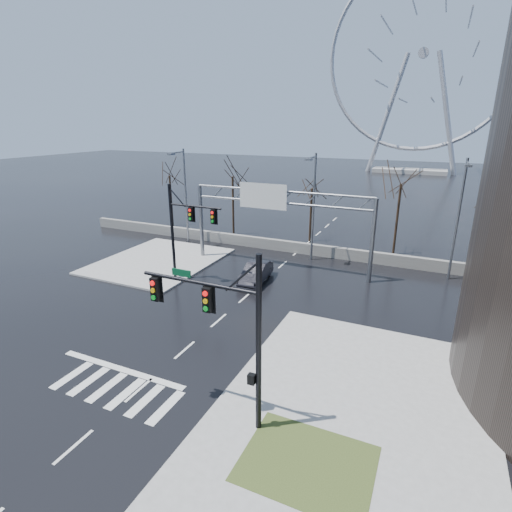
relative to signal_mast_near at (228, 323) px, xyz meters
The scene contains 18 objects.
ground 8.15m from the signal_mast_near, 141.85° to the left, with size 260.00×260.00×0.00m, color black.
sidewalk_right_ext 9.12m from the signal_mast_near, 51.18° to the left, with size 12.00×10.00×0.15m, color gray.
sidewalk_far 23.25m from the signal_mast_near, 135.18° to the left, with size 10.00×12.00×0.15m, color gray.
grass_strip 6.17m from the signal_mast_near, 13.99° to the right, with size 5.00×4.00×0.02m, color #37421B.
barrier_wall 24.96m from the signal_mast_near, 102.07° to the left, with size 52.00×0.50×1.10m, color slate.
signal_mast_near is the anchor object (origin of this frame).
signal_mast_far 17.03m from the signal_mast_near, 130.26° to the left, with size 4.72×0.41×8.00m.
sign_gantry 19.79m from the signal_mast_near, 106.19° to the left, with size 16.36×0.40×7.60m.
streetlight_left 28.07m from the signal_mast_near, 127.67° to the left, with size 0.50×2.55×10.00m.
streetlight_mid 22.44m from the signal_mast_near, 98.05° to the left, with size 0.50×2.55×10.00m.
streetlight_right 23.92m from the signal_mast_near, 68.25° to the left, with size 0.50×2.55×10.00m.
tree_far_left 36.36m from the signal_mast_near, 129.53° to the left, with size 3.50×3.50×7.00m.
tree_left 30.98m from the signal_mast_near, 117.18° to the left, with size 3.75×3.75×7.50m.
tree_center 29.00m from the signal_mast_near, 100.21° to the left, with size 3.25×3.25×6.50m.
tree_right 27.84m from the signal_mast_near, 82.02° to the left, with size 3.90×3.90×7.80m.
tree_far_right 30.45m from the signal_mast_near, 67.07° to the left, with size 3.40×3.40×6.80m.
ferris_wheel 101.29m from the signal_mast_near, 90.08° to the left, with size 45.00×6.00×50.91m.
car 16.85m from the signal_mast_near, 110.41° to the left, with size 1.66×4.75×1.56m, color black.
Camera 1 is at (12.15, -16.71, 12.62)m, focal length 28.00 mm.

